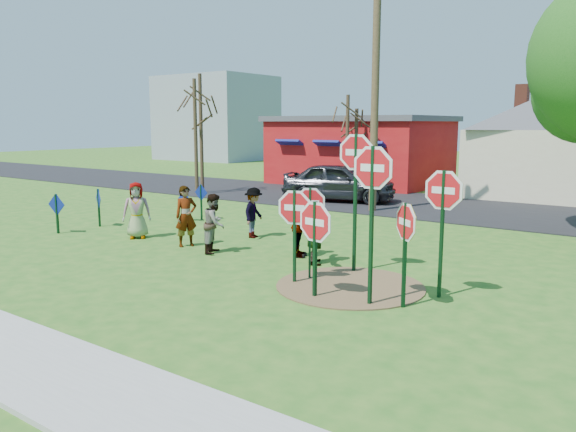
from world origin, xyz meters
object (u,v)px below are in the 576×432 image
(person_a, at_px, (137,210))
(person_b, at_px, (186,216))
(stop_sign_b, at_px, (356,167))
(stop_sign_c, at_px, (372,188))
(utility_pole, at_px, (375,82))
(suv, at_px, (339,182))
(stop_sign_d, at_px, (443,201))
(stop_sign_a, at_px, (295,216))

(person_a, bearing_deg, person_b, -43.97)
(stop_sign_b, distance_m, person_b, 5.51)
(stop_sign_b, xyz_separation_m, person_a, (-7.34, -0.38, -1.62))
(stop_sign_b, height_order, person_b, stop_sign_b)
(stop_sign_c, distance_m, utility_pole, 12.22)
(person_b, distance_m, suv, 10.65)
(stop_sign_d, xyz_separation_m, person_a, (-9.72, 0.36, -1.10))
(person_a, xyz_separation_m, suv, (0.90, 10.64, 0.03))
(stop_sign_a, xyz_separation_m, utility_pole, (-3.32, 10.19, 3.57))
(stop_sign_b, xyz_separation_m, utility_pole, (-3.92, 8.59, 2.59))
(person_b, xyz_separation_m, utility_pole, (1.34, 8.92, 4.20))
(stop_sign_b, distance_m, person_a, 7.53)
(person_b, bearing_deg, stop_sign_b, -60.85)
(person_b, relative_size, utility_pole, 0.18)
(stop_sign_c, height_order, stop_sign_d, stop_sign_c)
(person_a, xyz_separation_m, person_b, (2.08, 0.05, 0.01))
(stop_sign_b, height_order, person_a, stop_sign_b)
(person_b, height_order, suv, suv)
(stop_sign_a, distance_m, person_a, 6.88)
(stop_sign_c, height_order, person_a, stop_sign_c)
(stop_sign_d, xyz_separation_m, utility_pole, (-6.30, 9.34, 3.12))
(stop_sign_d, distance_m, suv, 14.14)
(stop_sign_d, bearing_deg, stop_sign_a, -160.27)
(stop_sign_a, relative_size, person_a, 1.28)
(suv, bearing_deg, person_b, 169.77)
(stop_sign_d, relative_size, person_a, 1.58)
(stop_sign_a, height_order, suv, stop_sign_a)
(person_a, bearing_deg, stop_sign_b, -42.40)
(person_a, bearing_deg, stop_sign_a, -55.66)
(stop_sign_d, height_order, person_b, stop_sign_d)
(stop_sign_a, bearing_deg, person_a, 154.68)
(suv, bearing_deg, stop_sign_d, -157.89)
(stop_sign_c, relative_size, person_b, 1.85)
(stop_sign_b, xyz_separation_m, suv, (-6.44, 10.25, -1.59))
(stop_sign_a, distance_m, person_b, 4.87)
(stop_sign_c, relative_size, person_a, 1.87)
(person_a, distance_m, person_b, 2.08)
(stop_sign_b, height_order, suv, stop_sign_b)
(person_a, distance_m, utility_pole, 10.49)
(stop_sign_b, bearing_deg, person_a, -179.90)
(suv, height_order, utility_pole, utility_pole)
(stop_sign_a, bearing_deg, stop_sign_b, 54.34)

